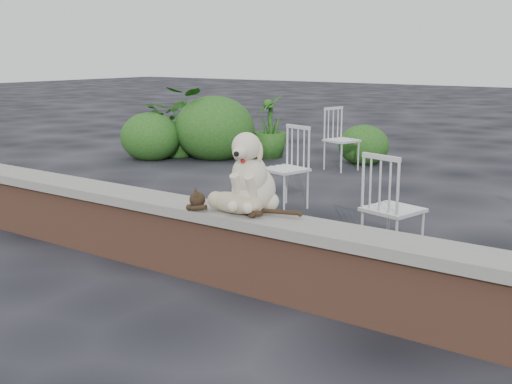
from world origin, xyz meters
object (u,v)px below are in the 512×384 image
Objects in this scene: chair_e at (342,139)px; chair_c at (393,207)px; potted_plant_a at (180,121)px; chair_b at (285,168)px; cat at (233,201)px; dog at (254,170)px; potted_plant_b at (270,126)px.

chair_c is at bearing -129.76° from chair_e.
chair_b is at bearing -30.93° from potted_plant_a.
chair_e is at bearing 118.75° from chair_b.
cat is 1.12× the size of chair_b.
chair_e is at bearing -42.36° from chair_c.
chair_e is 1.00× the size of chair_c.
potted_plant_b is (-3.30, 5.06, -0.36)m from dog.
dog is 0.52× the size of potted_plant_a.
chair_b is 0.89× the size of potted_plant_b.
chair_b reaches higher than cat.
chair_b is 2.05m from chair_c.
chair_e is at bearing -13.10° from potted_plant_b.
potted_plant_b is at bearing 141.93° from chair_b.
chair_c is 6.12m from potted_plant_a.
chair_b is 4.08m from potted_plant_a.
chair_c is at bearing 49.12° from dog.
potted_plant_a is (-2.87, -0.43, 0.13)m from chair_e.
dog reaches higher than chair_c.
chair_c is 5.56m from potted_plant_b.
dog is at bearing -47.91° from chair_b.
potted_plant_b is at bearing 111.83° from dog.
dog is at bearing -143.16° from chair_e.
chair_e is 0.89× the size of potted_plant_b.
potted_plant_b is at bearing -31.03° from chair_c.
cat is 6.33m from potted_plant_a.
potted_plant_a reaches higher than chair_e.
potted_plant_a is at bearing 163.95° from chair_b.
chair_c is (1.76, -1.04, 0.00)m from chair_b.
potted_plant_a is 1.13× the size of potted_plant_b.
dog is 0.59× the size of cat.
chair_e reaches higher than cat.
potted_plant_a is 1.54m from potted_plant_b.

